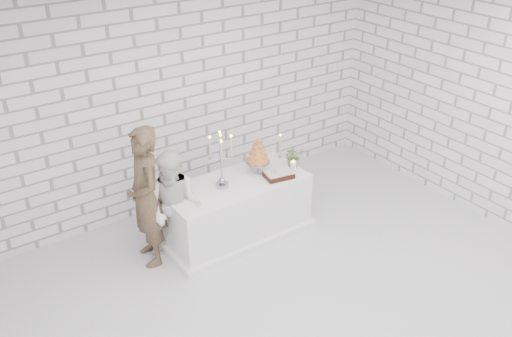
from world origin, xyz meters
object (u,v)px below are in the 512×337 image
at_px(cake_table, 236,208).
at_px(bride, 175,208).
at_px(groom, 146,197).
at_px(candelabra, 221,161).
at_px(croquembouche, 258,155).

xyz_separation_m(cake_table, bride, (-0.85, -0.02, 0.33)).
distance_m(groom, candelabra, 0.98).
bearing_deg(groom, bride, 67.85).
relative_size(bride, croquembouche, 2.90).
relative_size(groom, candelabra, 2.45).
xyz_separation_m(bride, candelabra, (0.66, 0.03, 0.40)).
xyz_separation_m(cake_table, croquembouche, (0.38, 0.07, 0.62)).
bearing_deg(croquembouche, groom, 177.09).
bearing_deg(bride, croquembouche, 49.57).
bearing_deg(candelabra, croquembouche, 5.15).
bearing_deg(candelabra, bride, -177.22).
relative_size(cake_table, groom, 1.05).
bearing_deg(croquembouche, candelabra, -174.85).
relative_size(cake_table, croquembouche, 3.72).
bearing_deg(cake_table, croquembouche, 9.98).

